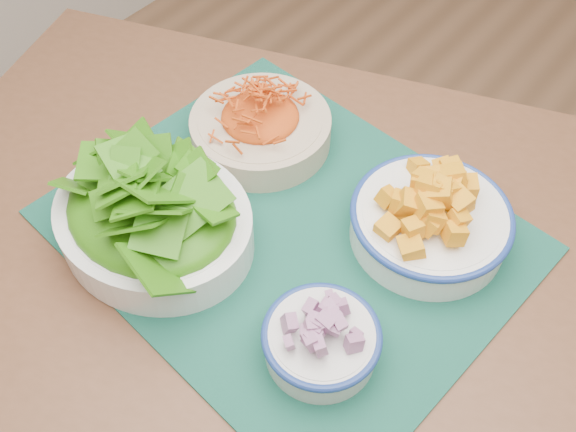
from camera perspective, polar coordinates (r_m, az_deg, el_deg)
The scene contains 6 objects.
table at distance 0.97m, azimuth 1.26°, elevation -6.67°, with size 1.45×1.20×0.75m.
placemat at distance 0.91m, azimuth 0.00°, elevation -1.25°, with size 0.61×0.50×0.00m, color #0A352A.
carrot_bowl at distance 1.00m, azimuth -2.46°, elevation 8.21°, with size 0.26×0.26×0.08m.
squash_bowl at distance 0.88m, azimuth 12.70°, elevation 0.23°, with size 0.23×0.23×0.11m.
lettuce_bowl at distance 0.87m, azimuth -12.04°, elevation 0.43°, with size 0.30×0.26×0.13m.
onion_bowl at distance 0.78m, azimuth 2.99°, elevation -10.79°, with size 0.18×0.18×0.07m.
Camera 1 is at (0.11, -0.55, 1.48)m, focal length 40.00 mm.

